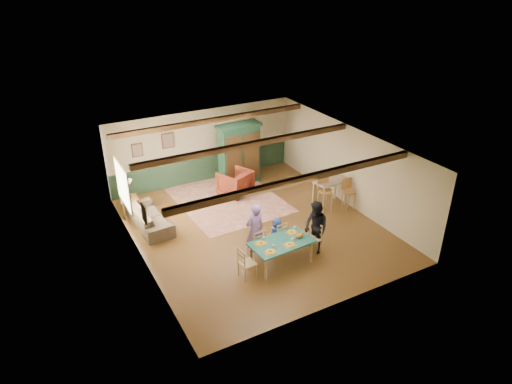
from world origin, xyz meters
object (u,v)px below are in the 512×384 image
dining_chair_end_right (313,238)px  dining_table (281,253)px  counter_table (330,193)px  dining_chair_far_left (256,242)px  person_man (255,230)px  sofa (149,217)px  end_table (130,207)px  dining_chair_end_left (247,263)px  bar_stool_right (349,195)px  armoire (239,154)px  cat (299,235)px  person_woman (316,228)px  dining_chair_far_right (278,235)px  armchair (235,183)px  bar_stool_left (325,195)px  person_child (277,233)px  table_lamp (128,189)px

dining_chair_end_right → dining_table: bearing=-90.0°
dining_table → counter_table: 3.78m
dining_chair_far_left → person_man: (-0.01, 0.07, 0.36)m
sofa → end_table: (-0.35, 0.92, 0.01)m
person_man → dining_chair_end_right: bearing=152.7°
dining_chair_end_left → dining_chair_end_right: (2.13, 0.15, 0.00)m
dining_chair_end_left → sofa: dining_chair_end_left is taller
dining_table → sofa: bearing=124.8°
sofa → bar_stool_right: size_ratio=2.04×
end_table → counter_table: size_ratio=0.58×
dining_chair_end_right → sofa: 5.08m
armoire → cat: bearing=-99.9°
dining_table → sofa: dining_table is taller
person_woman → sofa: size_ratio=0.70×
dining_chair_end_left → end_table: dining_chair_end_left is taller
dining_chair_end_right → person_woman: 0.34m
person_woman → bar_stool_right: (2.38, 1.48, -0.23)m
dining_chair_far_left → dining_chair_far_right: bearing=-180.0°
dining_chair_end_left → person_woman: size_ratio=0.58×
end_table → counter_table: 6.55m
armoire → dining_table: bearing=-105.5°
dining_table → armchair: size_ratio=1.67×
armchair → bar_stool_left: (2.03, -2.50, 0.15)m
dining_chair_end_right → end_table: 5.99m
dining_chair_end_left → person_man: 1.08m
person_woman → end_table: bearing=-141.8°
dining_chair_end_left → person_man: size_ratio=0.55×
person_child → end_table: (-3.21, 3.80, -0.14)m
dining_table → sofa: size_ratio=0.77×
bar_stool_right → person_child: bearing=-164.2°
dining_table → end_table: size_ratio=2.54×
dining_table → person_woman: person_woman is taller
armoire → bar_stool_left: armoire is taller
bar_stool_right → dining_chair_end_left: bearing=-158.5°
bar_stool_right → dining_table: bearing=-154.2°
dining_chair_end_left → counter_table: (4.22, 2.14, 0.03)m
person_child → armchair: person_child is taller
dining_chair_far_left → dining_chair_end_right: (1.48, -0.57, 0.00)m
counter_table → dining_chair_far_left: bearing=-158.2°
dining_chair_end_right → bar_stool_left: (1.70, 1.75, 0.16)m
dining_chair_far_right → armchair: (0.42, 3.63, 0.01)m
dining_table → cat: (0.52, -0.06, 0.43)m
bar_stool_left → armoire: bearing=118.1°
bar_stool_left → cat: bearing=-135.5°
dining_table → bar_stool_left: size_ratio=1.38×
dining_chair_end_right → person_man: bearing=-117.3°
person_man → armchair: bearing=-111.8°
dining_chair_end_right → armoire: (0.26, 5.07, 0.69)m
person_woman → table_lamp: (-4.05, 4.49, 0.19)m
cat → bar_stool_left: (2.25, 1.88, -0.17)m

